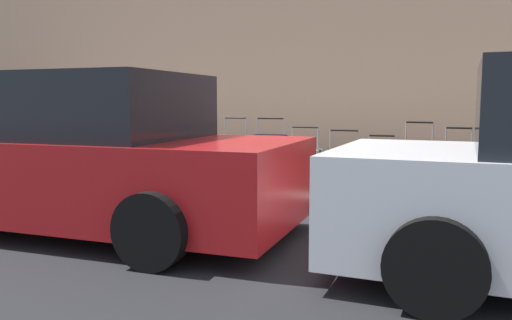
# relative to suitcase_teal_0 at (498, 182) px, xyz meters

# --- Properties ---
(ground_plane) EXTENTS (40.00, 40.00, 0.00)m
(ground_plane) POSITION_rel_suitcase_teal_0_xyz_m (2.89, 0.63, -0.39)
(ground_plane) COLOR black
(sidewalk_curb) EXTENTS (18.00, 5.00, 0.14)m
(sidewalk_curb) POSITION_rel_suitcase_teal_0_xyz_m (2.89, -1.87, -0.32)
(sidewalk_curb) COLOR gray
(sidewalk_curb) RESTS_ON ground_plane
(suitcase_teal_0) EXTENTS (0.38, 0.23, 0.56)m
(suitcase_teal_0) POSITION_rel_suitcase_teal_0_xyz_m (0.00, 0.00, 0.00)
(suitcase_teal_0) COLOR #0F606B
(suitcase_teal_0) RESTS_ON sidewalk_curb
(suitcase_maroon_1) EXTENTS (0.37, 0.26, 0.91)m
(suitcase_maroon_1) POSITION_rel_suitcase_teal_0_xyz_m (0.45, 0.07, 0.11)
(suitcase_maroon_1) COLOR maroon
(suitcase_maroon_1) RESTS_ON sidewalk_curb
(suitcase_red_2) EXTENTS (0.39, 0.22, 0.97)m
(suitcase_red_2) POSITION_rel_suitcase_teal_0_xyz_m (0.91, 0.08, 0.10)
(suitcase_red_2) COLOR red
(suitcase_red_2) RESTS_ON sidewalk_curb
(suitcase_black_3) EXTENTS (0.40, 0.29, 0.79)m
(suitcase_black_3) POSITION_rel_suitcase_teal_0_xyz_m (1.38, -0.04, 0.02)
(suitcase_black_3) COLOR black
(suitcase_black_3) RESTS_ON sidewalk_curb
(suitcase_olive_4) EXTENTS (0.44, 0.27, 0.84)m
(suitcase_olive_4) POSITION_rel_suitcase_teal_0_xyz_m (1.88, -0.03, 0.04)
(suitcase_olive_4) COLOR #59601E
(suitcase_olive_4) RESTS_ON sidewalk_curb
(suitcase_silver_5) EXTENTS (0.44, 0.27, 0.88)m
(suitcase_silver_5) POSITION_rel_suitcase_teal_0_xyz_m (2.40, 0.03, 0.03)
(suitcase_silver_5) COLOR #9EA0A8
(suitcase_silver_5) RESTS_ON sidewalk_curb
(suitcase_navy_6) EXTENTS (0.46, 0.27, 0.99)m
(suitcase_navy_6) POSITION_rel_suitcase_teal_0_xyz_m (2.93, -0.02, 0.12)
(suitcase_navy_6) COLOR navy
(suitcase_navy_6) RESTS_ON sidewalk_curb
(suitcase_teal_7) EXTENTS (0.41, 0.25, 0.99)m
(suitcase_teal_7) POSITION_rel_suitcase_teal_0_xyz_m (3.44, 0.05, 0.09)
(suitcase_teal_7) COLOR #0F606B
(suitcase_teal_7) RESTS_ON sidewalk_curb
(suitcase_maroon_8) EXTENTS (0.37, 0.24, 0.62)m
(suitcase_maroon_8) POSITION_rel_suitcase_teal_0_xyz_m (3.91, 0.11, 0.03)
(suitcase_maroon_8) COLOR maroon
(suitcase_maroon_8) RESTS_ON sidewalk_curb
(suitcase_red_9) EXTENTS (0.41, 0.27, 0.90)m
(suitcase_red_9) POSITION_rel_suitcase_teal_0_xyz_m (4.38, -0.01, 0.09)
(suitcase_red_9) COLOR red
(suitcase_red_9) RESTS_ON sidewalk_curb
(fire_hydrant) EXTENTS (0.39, 0.21, 0.76)m
(fire_hydrant) POSITION_rel_suitcase_teal_0_xyz_m (5.35, 0.04, 0.15)
(fire_hydrant) COLOR red
(fire_hydrant) RESTS_ON sidewalk_curb
(bollard_post) EXTENTS (0.16, 0.16, 0.91)m
(bollard_post) POSITION_rel_suitcase_teal_0_xyz_m (5.96, 0.19, 0.20)
(bollard_post) COLOR brown
(bollard_post) RESTS_ON sidewalk_curb
(parked_car_red_1) EXTENTS (4.79, 2.31, 1.63)m
(parked_car_red_1) POSITION_rel_suitcase_teal_0_xyz_m (4.13, 2.47, 0.37)
(parked_car_red_1) COLOR #AD1619
(parked_car_red_1) RESTS_ON ground_plane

